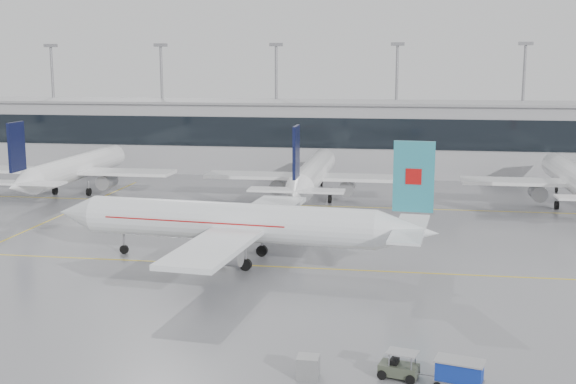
% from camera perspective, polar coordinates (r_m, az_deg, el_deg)
% --- Properties ---
extents(ground, '(320.00, 320.00, 0.00)m').
position_cam_1_polar(ground, '(68.12, -1.57, -5.89)').
color(ground, gray).
rests_on(ground, ground).
extents(taxi_line_main, '(120.00, 0.25, 0.01)m').
position_cam_1_polar(taxi_line_main, '(68.12, -1.57, -5.88)').
color(taxi_line_main, yellow).
rests_on(taxi_line_main, ground).
extents(taxi_line_north, '(120.00, 0.25, 0.01)m').
position_cam_1_polar(taxi_line_north, '(96.97, 1.65, -1.08)').
color(taxi_line_north, yellow).
rests_on(taxi_line_north, ground).
extents(taxi_line_cross, '(0.25, 60.00, 0.01)m').
position_cam_1_polar(taxi_line_cross, '(91.74, -18.55, -2.24)').
color(taxi_line_cross, yellow).
rests_on(taxi_line_cross, ground).
extents(terminal, '(180.00, 15.00, 12.00)m').
position_cam_1_polar(terminal, '(127.60, 3.50, 4.31)').
color(terminal, '#9D9CA0').
rests_on(terminal, ground).
extents(terminal_glass, '(180.00, 0.20, 5.00)m').
position_cam_1_polar(terminal_glass, '(119.98, 3.16, 4.67)').
color(terminal_glass, black).
rests_on(terminal_glass, ground).
extents(terminal_roof, '(182.00, 16.00, 0.40)m').
position_cam_1_polar(terminal_roof, '(127.13, 3.53, 7.09)').
color(terminal_roof, gray).
rests_on(terminal_roof, ground).
extents(light_masts, '(156.40, 1.00, 22.60)m').
position_cam_1_polar(light_masts, '(133.05, 3.78, 7.71)').
color(light_masts, gray).
rests_on(light_masts, ground).
extents(air_canada_jet, '(38.02, 30.93, 12.09)m').
position_cam_1_polar(air_canada_jet, '(68.67, -3.70, -2.46)').
color(air_canada_jet, white).
rests_on(air_canada_jet, ground).
extents(parked_jet_b, '(29.64, 36.96, 11.72)m').
position_cam_1_polar(parked_jet_b, '(109.79, -16.52, 1.78)').
color(parked_jet_b, white).
rests_on(parked_jet_b, ground).
extents(parked_jet_c, '(29.64, 36.96, 11.72)m').
position_cam_1_polar(parked_jet_c, '(99.95, 1.93, 1.41)').
color(parked_jet_c, white).
rests_on(parked_jet_c, ground).
extents(baggage_tug, '(3.56, 1.97, 1.69)m').
position_cam_1_polar(baggage_tug, '(45.30, 8.75, -13.62)').
color(baggage_tug, '#404737').
rests_on(baggage_tug, ground).
extents(baggage_cart, '(3.10, 2.20, 1.74)m').
position_cam_1_polar(baggage_cart, '(44.48, 13.39, -13.65)').
color(baggage_cart, gray).
rests_on(baggage_cart, ground).
extents(gse_unit, '(1.35, 1.26, 1.33)m').
position_cam_1_polar(gse_unit, '(44.86, 1.60, -13.64)').
color(gse_unit, gray).
rests_on(gse_unit, ground).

